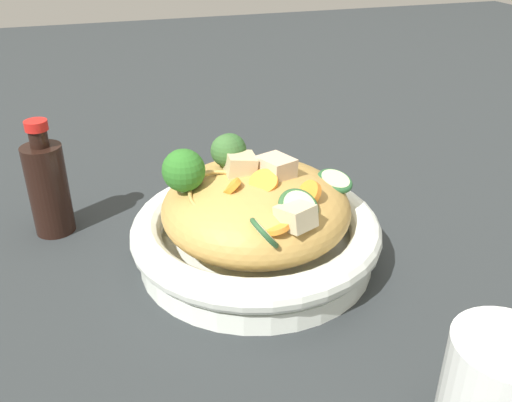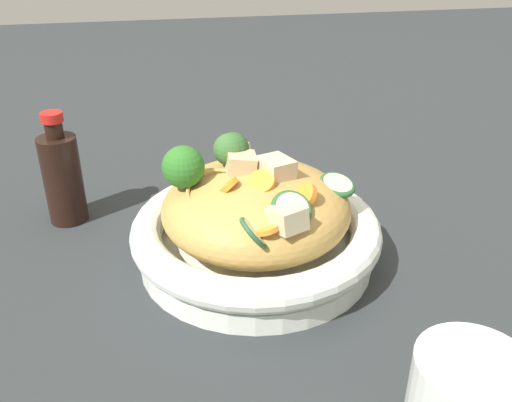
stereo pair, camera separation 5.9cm
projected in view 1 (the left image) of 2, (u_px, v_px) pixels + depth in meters
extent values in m
plane|color=#292E2F|center=(256.00, 259.00, 0.62)|extent=(3.00, 3.00, 0.00)
cylinder|color=white|center=(256.00, 250.00, 0.62)|extent=(0.25, 0.25, 0.02)
torus|color=white|center=(256.00, 229.00, 0.61)|extent=(0.27, 0.27, 0.03)
ellipsoid|color=#B88E47|center=(256.00, 208.00, 0.59)|extent=(0.20, 0.20, 0.09)
torus|color=#B98646|center=(270.00, 180.00, 0.59)|extent=(0.06, 0.05, 0.03)
torus|color=tan|center=(267.00, 194.00, 0.58)|extent=(0.06, 0.06, 0.02)
torus|color=#AF943E|center=(259.00, 189.00, 0.59)|extent=(0.06, 0.06, 0.02)
torus|color=tan|center=(219.00, 192.00, 0.56)|extent=(0.08, 0.07, 0.02)
cone|color=#92B56C|center=(185.00, 193.00, 0.57)|extent=(0.02, 0.03, 0.02)
sphere|color=#2D6F25|center=(184.00, 170.00, 0.56)|extent=(0.06, 0.06, 0.04)
cone|color=#93AC6D|center=(227.00, 168.00, 0.60)|extent=(0.02, 0.01, 0.02)
sphere|color=#396630|center=(227.00, 151.00, 0.59)|extent=(0.04, 0.04, 0.03)
cone|color=#97B66F|center=(230.00, 166.00, 0.60)|extent=(0.02, 0.02, 0.01)
sphere|color=#315E2B|center=(230.00, 150.00, 0.59)|extent=(0.05, 0.05, 0.04)
cylinder|color=orange|center=(278.00, 229.00, 0.51)|extent=(0.03, 0.03, 0.01)
cylinder|color=orange|center=(268.00, 182.00, 0.55)|extent=(0.04, 0.04, 0.02)
cylinder|color=orange|center=(232.00, 187.00, 0.55)|extent=(0.03, 0.03, 0.02)
cylinder|color=orange|center=(309.00, 194.00, 0.55)|extent=(0.03, 0.03, 0.03)
cylinder|color=orange|center=(228.00, 160.00, 0.61)|extent=(0.03, 0.03, 0.01)
cylinder|color=beige|center=(264.00, 233.00, 0.51)|extent=(0.03, 0.03, 0.03)
torus|color=#2A5730|center=(264.00, 233.00, 0.51)|extent=(0.03, 0.04, 0.03)
cylinder|color=beige|center=(298.00, 207.00, 0.53)|extent=(0.04, 0.04, 0.02)
torus|color=#2F5B2F|center=(298.00, 207.00, 0.53)|extent=(0.05, 0.04, 0.03)
cylinder|color=beige|center=(335.00, 181.00, 0.60)|extent=(0.04, 0.04, 0.02)
torus|color=#285B30|center=(335.00, 181.00, 0.60)|extent=(0.06, 0.06, 0.02)
cube|color=beige|center=(296.00, 216.00, 0.52)|extent=(0.04, 0.04, 0.03)
cube|color=#CFBA89|center=(240.00, 166.00, 0.58)|extent=(0.03, 0.03, 0.03)
cube|color=#CFB191|center=(229.00, 155.00, 0.63)|extent=(0.04, 0.04, 0.03)
cube|color=beige|center=(276.00, 169.00, 0.57)|extent=(0.04, 0.04, 0.03)
cylinder|color=black|center=(49.00, 190.00, 0.65)|extent=(0.05, 0.05, 0.11)
cylinder|color=black|center=(39.00, 138.00, 0.62)|extent=(0.02, 0.02, 0.02)
cylinder|color=red|center=(36.00, 125.00, 0.62)|extent=(0.03, 0.03, 0.01)
cylinder|color=silver|center=(495.00, 397.00, 0.39)|extent=(0.08, 0.08, 0.10)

